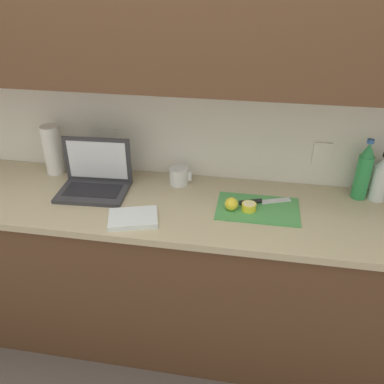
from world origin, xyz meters
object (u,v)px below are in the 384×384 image
Objects in this scene: laptop at (95,179)px; bottle_oil_tall at (381,179)px; lemon_half_cut at (249,207)px; measuring_cup at (179,176)px; cutting_board at (258,209)px; bottle_green_soda at (364,172)px; knife at (256,202)px; lemon_whole_beside at (231,204)px; paper_towel_roll at (53,150)px.

bottle_oil_tall is at bearing 2.77° from laptop.
lemon_half_cut is (0.79, -0.08, -0.04)m from laptop.
laptop is 0.43m from measuring_cup.
bottle_green_soda reaches higher than cutting_board.
laptop is at bearing -173.65° from bottle_green_soda.
laptop is 1.33m from bottle_green_soda.
bottle_oil_tall is at bearing 19.34° from cutting_board.
bottle_oil_tall is at bearing -5.79° from knife.
cutting_board is 0.62m from bottle_oil_tall.
knife is 0.54m from bottle_green_soda.
cutting_board is 6.28× the size of lemon_whole_beside.
lemon_whole_beside is at bearing -36.92° from measuring_cup.
bottle_oil_tall reaches higher than measuring_cup.
lemon_whole_beside is at bearing -172.10° from lemon_half_cut.
bottle_green_soda is at bearing -3.33° from knife.
laptop reaches higher than cutting_board.
bottle_oil_tall is (0.58, 0.16, 0.10)m from knife.
lemon_half_cut is 1.11× the size of lemon_whole_beside.
cutting_board is at bearing -157.58° from bottle_green_soda.
bottle_oil_tall is (1.40, 0.15, 0.05)m from laptop.
paper_towel_roll is at bearing 169.75° from cutting_board.
knife is 0.08m from lemon_half_cut.
lemon_whole_beside is 0.25× the size of bottle_oil_tall.
lemon_whole_beside is at bearing -163.77° from cutting_board.
knife is 2.13× the size of measuring_cup.
laptop reaches higher than lemon_whole_beside.
cutting_board is at bearing -160.66° from bottle_oil_tall.
bottle_green_soda is 1.15× the size of paper_towel_roll.
measuring_cup is at bearing 156.10° from cutting_board.
lemon_whole_beside is 0.37m from measuring_cup.
laptop reaches higher than bottle_oil_tall.
paper_towel_roll is (-1.07, 0.23, 0.11)m from lemon_half_cut.
measuring_cup is at bearing -1.32° from paper_towel_roll.
knife reaches higher than cutting_board.
bottle_green_soda reaches higher than bottle_oil_tall.
lemon_whole_beside reaches higher than lemon_half_cut.
laptop is 0.82m from knife.
lemon_whole_beside is 0.52× the size of measuring_cup.
bottle_green_soda is at bearing 1.00° from measuring_cup.
bottle_green_soda is 0.91m from measuring_cup.
laptop is 0.33m from paper_towel_roll.
laptop is at bearing 176.20° from cutting_board.
lemon_half_cut reaches higher than cutting_board.
bottle_green_soda is (0.49, 0.20, 0.14)m from cutting_board.
bottle_green_soda is 1.61m from paper_towel_roll.
lemon_half_cut is (-0.04, -0.02, 0.02)m from cutting_board.
bottle_green_soda reaches higher than measuring_cup.
laptop is 0.83m from cutting_board.
cutting_board is 0.05m from lemon_half_cut.
cutting_board is 0.55m from bottle_green_soda.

